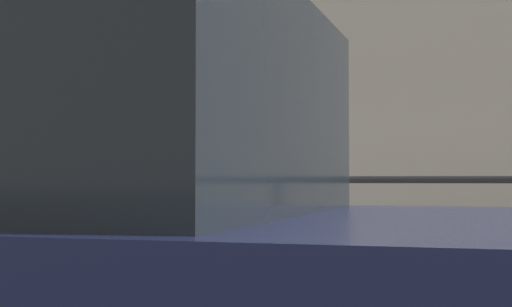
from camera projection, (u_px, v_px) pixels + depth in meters
The scene contains 4 objects.
parking_meter at pixel (193, 182), 4.11m from camera, with size 0.17×0.18×1.45m.
pedestrian_at_meter at pixel (291, 200), 4.17m from camera, with size 0.59×0.66×1.67m.
background_railing at pixel (283, 211), 6.50m from camera, with size 24.06×0.06×1.10m.
backdrop_wall at pixel (335, 141), 8.58m from camera, with size 32.00×0.50×3.34m, color gray.
Camera 1 is at (1.82, -3.34, 1.22)m, focal length 52.40 mm.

